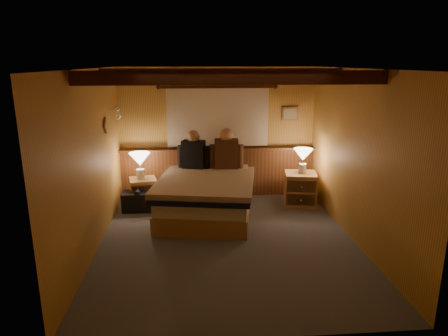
{
  "coord_description": "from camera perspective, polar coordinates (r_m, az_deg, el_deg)",
  "views": [
    {
      "loc": [
        -0.47,
        -5.23,
        2.49
      ],
      "look_at": [
        -0.02,
        0.4,
        0.98
      ],
      "focal_mm": 32.0,
      "sensor_mm": 36.0,
      "label": 1
    }
  ],
  "objects": [
    {
      "name": "curtain_window",
      "position": [
        7.34,
        -0.88,
        7.39
      ],
      "size": [
        2.18,
        0.09,
        1.11
      ],
      "color": "#4E2513",
      "rests_on": "wall_back"
    },
    {
      "name": "coat_rail",
      "position": [
        6.97,
        -15.03,
        7.7
      ],
      "size": [
        0.05,
        0.55,
        0.24
      ],
      "color": "silver",
      "rests_on": "wall_left"
    },
    {
      "name": "ceiling",
      "position": [
        5.25,
        0.58,
        14.01
      ],
      "size": [
        4.2,
        4.2,
        0.0
      ],
      "primitive_type": "plane",
      "rotation": [
        3.14,
        0.0,
        0.0
      ],
      "color": "#DC9E52",
      "rests_on": "wall_back"
    },
    {
      "name": "lamp_left",
      "position": [
        7.05,
        -11.93,
        1.01
      ],
      "size": [
        0.36,
        0.36,
        0.47
      ],
      "color": "silver",
      "rests_on": "nightstand_left"
    },
    {
      "name": "wall_back",
      "position": [
        7.46,
        -0.91,
        5.02
      ],
      "size": [
        3.6,
        0.0,
        3.6
      ],
      "primitive_type": "plane",
      "rotation": [
        1.57,
        0.0,
        0.0
      ],
      "color": "gold",
      "rests_on": "floor"
    },
    {
      "name": "wall_right",
      "position": [
        5.84,
        18.41,
        1.46
      ],
      "size": [
        0.0,
        4.2,
        4.2
      ],
      "primitive_type": "plane",
      "rotation": [
        1.57,
        0.0,
        -1.57
      ],
      "color": "gold",
      "rests_on": "floor"
    },
    {
      "name": "bed",
      "position": [
        6.61,
        -2.47,
        -3.98
      ],
      "size": [
        1.79,
        2.16,
        0.66
      ],
      "rotation": [
        0.0,
        0.0,
        -0.17
      ],
      "color": "#B2844B",
      "rests_on": "floor"
    },
    {
      "name": "ceiling_beams",
      "position": [
        5.4,
        0.43,
        13.09
      ],
      "size": [
        3.6,
        1.65,
        0.16
      ],
      "color": "#4E2513",
      "rests_on": "ceiling"
    },
    {
      "name": "person_left",
      "position": [
        7.06,
        -4.39,
        2.23
      ],
      "size": [
        0.56,
        0.32,
        0.7
      ],
      "rotation": [
        0.0,
        0.0,
        -0.26
      ],
      "color": "black",
      "rests_on": "bed"
    },
    {
      "name": "nightstand_left",
      "position": [
        7.23,
        -11.42,
        -3.4
      ],
      "size": [
        0.52,
        0.49,
        0.49
      ],
      "rotation": [
        0.0,
        0.0,
        0.21
      ],
      "color": "#B2844B",
      "rests_on": "floor"
    },
    {
      "name": "person_right",
      "position": [
        7.02,
        0.33,
        2.34
      ],
      "size": [
        0.6,
        0.26,
        0.74
      ],
      "rotation": [
        0.0,
        0.0,
        -0.07
      ],
      "color": "#4B2E1E",
      "rests_on": "bed"
    },
    {
      "name": "floor",
      "position": [
        5.81,
        0.51,
        -10.39
      ],
      "size": [
        4.2,
        4.2,
        0.0
      ],
      "primitive_type": "plane",
      "color": "#515861",
      "rests_on": "ground"
    },
    {
      "name": "duffel_bag",
      "position": [
        7.04,
        -12.05,
        -4.61
      ],
      "size": [
        0.55,
        0.34,
        0.39
      ],
      "rotation": [
        0.0,
        0.0,
        -0.03
      ],
      "color": "black",
      "rests_on": "floor"
    },
    {
      "name": "nightstand_right",
      "position": [
        7.22,
        10.8,
        -2.98
      ],
      "size": [
        0.61,
        0.57,
        0.59
      ],
      "rotation": [
        0.0,
        0.0,
        -0.17
      ],
      "color": "#B2844B",
      "rests_on": "floor"
    },
    {
      "name": "wall_front",
      "position": [
        3.41,
        3.73,
        -7.2
      ],
      "size": [
        3.6,
        0.0,
        3.6
      ],
      "primitive_type": "plane",
      "rotation": [
        -1.57,
        0.0,
        0.0
      ],
      "color": "gold",
      "rests_on": "floor"
    },
    {
      "name": "framed_print",
      "position": [
        7.59,
        9.41,
        7.67
      ],
      "size": [
        0.3,
        0.04,
        0.25
      ],
      "color": "#A07650",
      "rests_on": "wall_back"
    },
    {
      "name": "lamp_right",
      "position": [
        7.07,
        11.23,
        1.69
      ],
      "size": [
        0.33,
        0.33,
        0.44
      ],
      "color": "silver",
      "rests_on": "nightstand_right"
    },
    {
      "name": "wall_left",
      "position": [
        5.54,
        -18.32,
        0.77
      ],
      "size": [
        0.0,
        4.2,
        4.2
      ],
      "primitive_type": "plane",
      "rotation": [
        1.57,
        0.0,
        1.57
      ],
      "color": "gold",
      "rests_on": "floor"
    },
    {
      "name": "wainscot",
      "position": [
        7.55,
        -0.85,
        -0.42
      ],
      "size": [
        3.6,
        0.23,
        0.94
      ],
      "color": "brown",
      "rests_on": "wall_back"
    }
  ]
}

